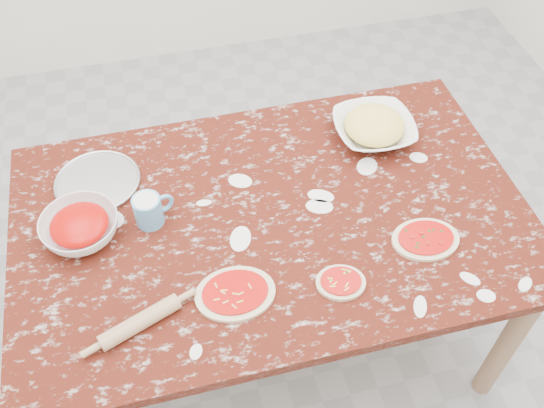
{
  "coord_description": "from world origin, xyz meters",
  "views": [
    {
      "loc": [
        -0.29,
        -1.15,
        2.18
      ],
      "look_at": [
        0.0,
        0.0,
        0.8
      ],
      "focal_mm": 39.31,
      "sensor_mm": 36.0,
      "label": 1
    }
  ],
  "objects_px": {
    "sauce_bowl": "(80,228)",
    "rolling_pin": "(140,322)",
    "worktable": "(272,231)",
    "flour_mug": "(149,210)",
    "pizza_tray": "(98,182)",
    "cheese_bowl": "(374,129)"
  },
  "relations": [
    {
      "from": "pizza_tray",
      "to": "cheese_bowl",
      "type": "distance_m",
      "value": 0.95
    },
    {
      "from": "sauce_bowl",
      "to": "cheese_bowl",
      "type": "relative_size",
      "value": 0.85
    },
    {
      "from": "pizza_tray",
      "to": "flour_mug",
      "type": "xyz_separation_m",
      "value": [
        0.15,
        -0.2,
        0.05
      ]
    },
    {
      "from": "pizza_tray",
      "to": "sauce_bowl",
      "type": "height_order",
      "value": "sauce_bowl"
    },
    {
      "from": "flour_mug",
      "to": "cheese_bowl",
      "type": "bearing_deg",
      "value": 13.47
    },
    {
      "from": "sauce_bowl",
      "to": "rolling_pin",
      "type": "relative_size",
      "value": 1.01
    },
    {
      "from": "pizza_tray",
      "to": "flour_mug",
      "type": "bearing_deg",
      "value": -52.74
    },
    {
      "from": "rolling_pin",
      "to": "worktable",
      "type": "bearing_deg",
      "value": 33.81
    },
    {
      "from": "sauce_bowl",
      "to": "cheese_bowl",
      "type": "bearing_deg",
      "value": 11.05
    },
    {
      "from": "rolling_pin",
      "to": "flour_mug",
      "type": "bearing_deg",
      "value": 78.93
    },
    {
      "from": "cheese_bowl",
      "to": "flour_mug",
      "type": "xyz_separation_m",
      "value": [
        -0.8,
        -0.19,
        0.02
      ]
    },
    {
      "from": "worktable",
      "to": "rolling_pin",
      "type": "xyz_separation_m",
      "value": [
        -0.44,
        -0.29,
        0.11
      ]
    },
    {
      "from": "sauce_bowl",
      "to": "rolling_pin",
      "type": "xyz_separation_m",
      "value": [
        0.14,
        -0.35,
        -0.01
      ]
    },
    {
      "from": "sauce_bowl",
      "to": "rolling_pin",
      "type": "height_order",
      "value": "sauce_bowl"
    },
    {
      "from": "sauce_bowl",
      "to": "worktable",
      "type": "bearing_deg",
      "value": -6.07
    },
    {
      "from": "pizza_tray",
      "to": "flour_mug",
      "type": "relative_size",
      "value": 2.13
    },
    {
      "from": "worktable",
      "to": "flour_mug",
      "type": "relative_size",
      "value": 12.57
    },
    {
      "from": "cheese_bowl",
      "to": "sauce_bowl",
      "type": "bearing_deg",
      "value": -168.95
    },
    {
      "from": "sauce_bowl",
      "to": "flour_mug",
      "type": "bearing_deg",
      "value": 1.54
    },
    {
      "from": "sauce_bowl",
      "to": "pizza_tray",
      "type": "bearing_deg",
      "value": 74.75
    },
    {
      "from": "worktable",
      "to": "pizza_tray",
      "type": "height_order",
      "value": "pizza_tray"
    },
    {
      "from": "pizza_tray",
      "to": "worktable",
      "type": "bearing_deg",
      "value": -27.24
    }
  ]
}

